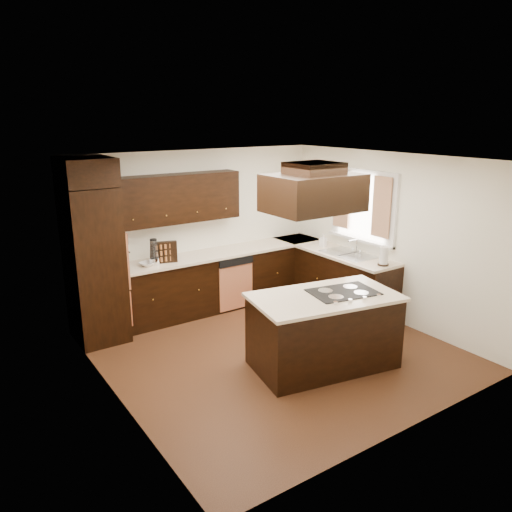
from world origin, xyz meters
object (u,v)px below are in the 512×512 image
at_px(island, 323,332).
at_px(spice_rack, 164,252).
at_px(range_hood, 313,193).
at_px(oven_column, 94,265).

height_order(island, spice_rack, spice_rack).
relative_size(range_hood, spice_rack, 2.81).
bearing_deg(range_hood, oven_column, 129.74).
relative_size(oven_column, spice_rack, 5.67).
bearing_deg(oven_column, island, -48.82).
bearing_deg(oven_column, spice_rack, 2.01).
xyz_separation_m(oven_column, island, (2.04, -2.33, -0.62)).
relative_size(oven_column, island, 1.25).
distance_m(oven_column, range_hood, 3.13).
distance_m(oven_column, island, 3.16).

